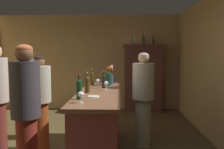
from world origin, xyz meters
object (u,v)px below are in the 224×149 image
object	(u,v)px
wine_bottle_riesling	(79,88)
display_bottle_left	(133,40)
display_bottle_center	(153,40)
patron_in_navy	(29,90)
wine_glass_front	(106,84)
cheese_plate	(93,96)
display_cabinet	(143,77)
wine_bottle_merlot	(109,77)
patron_by_cabinet	(40,99)
wine_glass_mid	(98,81)
flower_arrangement	(110,74)
wine_bottle_rose	(104,81)
patron_in_grey	(26,110)
bartender	(143,96)
wine_bottle_pinot	(92,78)
wine_glass_rear	(81,95)
bar_counter	(99,124)
wine_bottle_chardonnay	(108,78)
wine_bottle_syrah	(87,84)
display_bottle_midleft	(144,39)

from	to	relation	value
wine_bottle_riesling	display_bottle_left	world-z (taller)	display_bottle_left
display_bottle_center	patron_in_navy	xyz separation A→B (m)	(-2.63, -2.17, -1.06)
wine_glass_front	patron_in_navy	bearing A→B (deg)	155.63
cheese_plate	display_cabinet	bearing A→B (deg)	73.58
wine_bottle_merlot	patron_by_cabinet	world-z (taller)	patron_by_cabinet
wine_bottle_riesling	wine_glass_mid	world-z (taller)	wine_bottle_riesling
cheese_plate	wine_glass_mid	bearing A→B (deg)	91.88
flower_arrangement	display_bottle_center	size ratio (longest dim) A/B	1.19
wine_glass_front	display_bottle_left	size ratio (longest dim) A/B	0.52
wine_bottle_rose	patron_in_grey	size ratio (longest dim) A/B	0.17
wine_glass_front	patron_in_navy	world-z (taller)	patron_in_navy
flower_arrangement	display_bottle_left	distance (m)	2.37
flower_arrangement	wine_bottle_rose	bearing A→B (deg)	-102.06
patron_in_navy	bartender	xyz separation A→B (m)	(2.11, -0.34, -0.04)
wine_bottle_pinot	patron_by_cabinet	size ratio (longest dim) A/B	0.19
wine_glass_front	wine_glass_rear	world-z (taller)	wine_glass_front
flower_arrangement	display_bottle_center	xyz separation A→B (m)	(1.10, 2.18, 0.76)
flower_arrangement	patron_in_grey	bearing A→B (deg)	-117.56
display_bottle_center	bar_counter	bearing A→B (deg)	-112.32
patron_by_cabinet	wine_glass_mid	bearing A→B (deg)	28.99
patron_by_cabinet	wine_glass_rear	bearing A→B (deg)	-45.91
wine_glass_mid	wine_bottle_chardonnay	bearing A→B (deg)	2.94
display_bottle_left	display_bottle_center	world-z (taller)	display_bottle_center
wine_glass_front	flower_arrangement	xyz separation A→B (m)	(0.03, 0.67, 0.09)
wine_bottle_syrah	wine_glass_mid	world-z (taller)	wine_bottle_syrah
wine_bottle_pinot	bartender	size ratio (longest dim) A/B	0.19
wine_bottle_syrah	display_bottle_left	bearing A→B (deg)	74.50
display_bottle_left	bartender	bearing A→B (deg)	-89.30
cheese_plate	display_bottle_left	xyz separation A→B (m)	(0.73, 3.41, 0.94)
bar_counter	wine_bottle_syrah	xyz separation A→B (m)	(-0.17, -0.08, 0.64)
wine_bottle_riesling	display_bottle_left	distance (m)	3.77
display_bottle_left	patron_in_navy	bearing A→B (deg)	-133.85
wine_bottle_chardonnay	wine_glass_rear	size ratio (longest dim) A/B	2.32
wine_bottle_syrah	bartender	world-z (taller)	bartender
bar_counter	wine_glass_front	bearing A→B (deg)	56.92
display_cabinet	wine_bottle_riesling	xyz separation A→B (m)	(-1.17, -3.58, 0.20)
wine_bottle_pinot	wine_glass_mid	world-z (taller)	wine_bottle_pinot
wine_bottle_chardonnay	flower_arrangement	distance (m)	0.17
wine_bottle_chardonnay	bartender	size ratio (longest dim) A/B	0.19
wine_bottle_syrah	wine_glass_rear	bearing A→B (deg)	-88.17
bar_counter	wine_glass_front	xyz separation A→B (m)	(0.09, 0.15, 0.61)
wine_bottle_rose	patron_in_grey	world-z (taller)	patron_in_grey
wine_bottle_riesling	patron_by_cabinet	distance (m)	1.19
display_bottle_midleft	patron_in_navy	world-z (taller)	display_bottle_midleft
wine_bottle_riesling	flower_arrangement	xyz separation A→B (m)	(0.33, 1.40, 0.05)
wine_bottle_syrah	wine_bottle_merlot	distance (m)	1.10
wine_bottle_merlot	display_bottle_center	world-z (taller)	display_bottle_center
wine_bottle_riesling	patron_in_navy	world-z (taller)	patron_in_navy
wine_bottle_merlot	patron_in_navy	bearing A→B (deg)	-174.14
display_bottle_midleft	bar_counter	bearing A→B (deg)	-107.93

